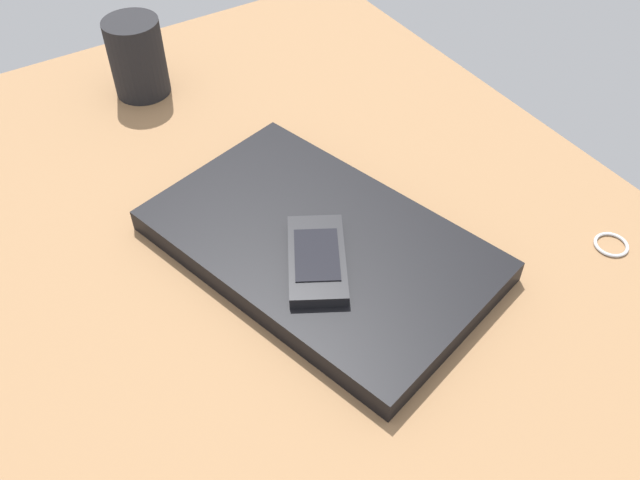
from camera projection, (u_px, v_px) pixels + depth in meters
desk_surface at (326, 329)px, 65.64cm from camera, size 120.00×80.00×3.00cm
laptop_closed at (320, 245)px, 69.65cm from camera, size 38.94×29.86×2.50cm
cell_phone_on_laptop at (317, 259)px, 65.76cm from camera, size 12.26×10.17×1.32cm
key_ring at (611, 245)px, 71.18cm from camera, size 3.57×3.57×0.36cm
pen_cup at (137, 57)px, 87.80cm from camera, size 7.12×7.12×10.11cm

